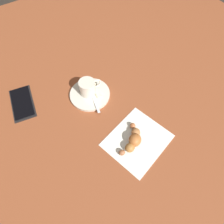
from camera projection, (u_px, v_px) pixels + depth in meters
The scene contains 8 objects.
ground_plane at pixel (111, 120), 0.67m from camera, with size 1.80×1.80×0.00m, color brown.
saucer at pixel (90, 94), 0.72m from camera, with size 0.15×0.15×0.01m, color silver.
espresso_cup at pixel (88, 87), 0.70m from camera, with size 0.06×0.08×0.06m.
teaspoon at pixel (92, 93), 0.72m from camera, with size 0.13×0.05×0.01m.
sugar_packet at pixel (97, 91), 0.72m from camera, with size 0.07×0.02×0.01m, color beige.
napkin at pixel (137, 140), 0.63m from camera, with size 0.16×0.19×0.00m, color white.
croissant at pixel (133, 140), 0.61m from camera, with size 0.09×0.11×0.04m.
cell_phone at pixel (22, 103), 0.71m from camera, with size 0.16×0.10×0.01m.
Camera 1 is at (0.27, -0.18, 0.59)m, focal length 31.51 mm.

